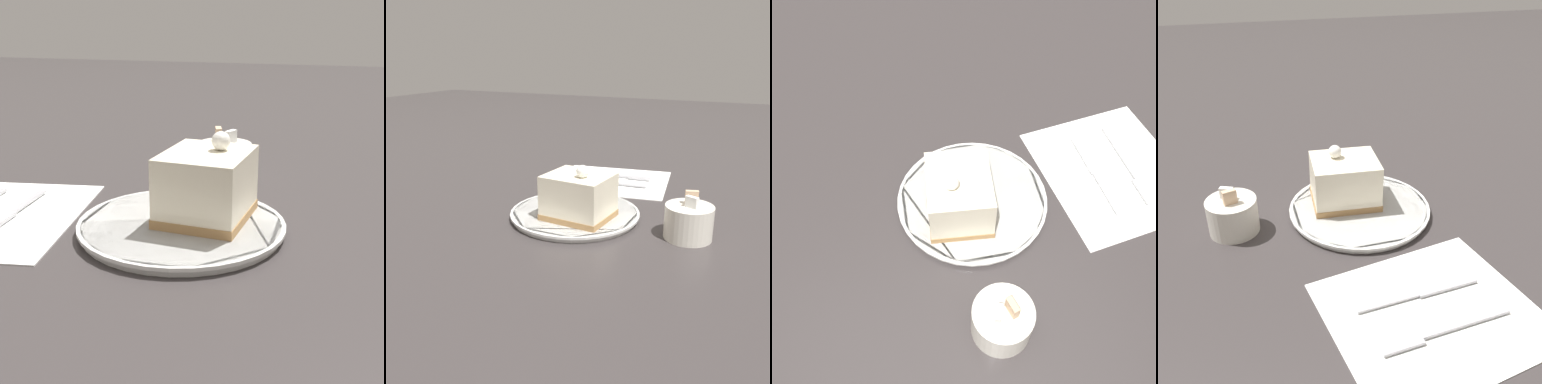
{
  "view_description": "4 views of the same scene",
  "coord_description": "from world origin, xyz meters",
  "views": [
    {
      "loc": [
        0.14,
        -0.54,
        0.23
      ],
      "look_at": [
        -0.01,
        -0.01,
        0.04
      ],
      "focal_mm": 50.0,
      "sensor_mm": 36.0,
      "label": 1
    },
    {
      "loc": [
        0.62,
        0.29,
        0.28
      ],
      "look_at": [
        -0.01,
        -0.01,
        0.05
      ],
      "focal_mm": 40.0,
      "sensor_mm": 36.0,
      "label": 2
    },
    {
      "loc": [
        0.06,
        0.35,
        0.54
      ],
      "look_at": [
        -0.01,
        0.0,
        0.06
      ],
      "focal_mm": 40.0,
      "sensor_mm": 36.0,
      "label": 3
    },
    {
      "loc": [
        -0.59,
        0.16,
        0.39
      ],
      "look_at": [
        -0.02,
        -0.0,
        0.04
      ],
      "focal_mm": 40.0,
      "sensor_mm": 36.0,
      "label": 4
    }
  ],
  "objects": [
    {
      "name": "ground_plane",
      "position": [
        0.0,
        0.0,
        0.0
      ],
      "size": [
        4.0,
        4.0,
        0.0
      ],
      "primitive_type": "plane",
      "color": "#383333"
    },
    {
      "name": "plate",
      "position": [
        -0.02,
        -0.02,
        0.01
      ],
      "size": [
        0.23,
        0.23,
        0.01
      ],
      "color": "silver",
      "rests_on": "ground_plane"
    },
    {
      "name": "cake_slice",
      "position": [
        -0.0,
        0.0,
        0.05
      ],
      "size": [
        0.1,
        0.11,
        0.1
      ],
      "rotation": [
        0.0,
        0.0,
        -0.08
      ],
      "color": "#9E7547",
      "rests_on": "plate"
    },
    {
      "name": "napkin",
      "position": [
        -0.26,
        -0.04,
        0.0
      ],
      "size": [
        0.25,
        0.28,
        0.0
      ],
      "rotation": [
        0.0,
        0.0,
        0.16
      ],
      "color": "white",
      "rests_on": "ground_plane"
    },
    {
      "name": "fork",
      "position": [
        -0.29,
        -0.03,
        0.0
      ],
      "size": [
        0.03,
        0.17,
        0.0
      ],
      "rotation": [
        0.0,
        0.0,
        0.08
      ],
      "color": "#B2B2B7",
      "rests_on": "napkin"
    },
    {
      "name": "knife",
      "position": [
        -0.23,
        -0.05,
        0.01
      ],
      "size": [
        0.02,
        0.17,
        0.0
      ],
      "rotation": [
        0.0,
        0.0,
        0.08
      ],
      "color": "#B2B2B7",
      "rests_on": "napkin"
    },
    {
      "name": "sugar_bowl",
      "position": [
        -0.02,
        0.18,
        0.03
      ],
      "size": [
        0.08,
        0.08,
        0.08
      ],
      "color": "silver",
      "rests_on": "ground_plane"
    }
  ]
}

